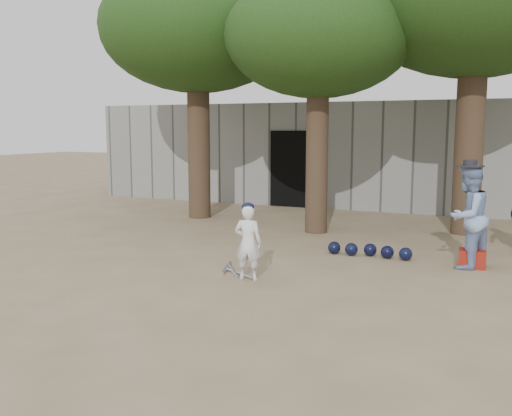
% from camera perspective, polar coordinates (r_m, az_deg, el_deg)
% --- Properties ---
extents(ground, '(70.00, 70.00, 0.00)m').
position_cam_1_polar(ground, '(9.13, -6.07, -6.50)').
color(ground, '#937C5E').
rests_on(ground, ground).
extents(boy_player, '(0.45, 0.33, 1.14)m').
position_cam_1_polar(boy_player, '(8.57, -0.80, -3.48)').
color(boy_player, white).
rests_on(boy_player, ground).
extents(spectator_blue, '(0.96, 1.03, 1.70)m').
position_cam_1_polar(spectator_blue, '(9.89, 20.40, -0.80)').
color(spectator_blue, '#88A0D2').
rests_on(spectator_blue, ground).
extents(red_bag, '(0.44, 0.35, 0.30)m').
position_cam_1_polar(red_bag, '(10.05, 20.80, -4.75)').
color(red_bag, maroon).
rests_on(red_bag, ground).
extents(back_building, '(16.00, 5.24, 3.00)m').
position_cam_1_polar(back_building, '(18.51, 10.33, 5.48)').
color(back_building, gray).
rests_on(back_building, ground).
extents(helmet_row, '(1.51, 0.33, 0.23)m').
position_cam_1_polar(helmet_row, '(10.37, 11.26, -4.19)').
color(helmet_row, black).
rests_on(helmet_row, ground).
extents(bat_pile, '(0.82, 0.79, 0.06)m').
position_cam_1_polar(bat_pile, '(9.13, -2.33, -6.28)').
color(bat_pile, '#BBBBC2').
rests_on(bat_pile, ground).
extents(tree_row, '(11.40, 5.80, 6.69)m').
position_cam_1_polar(tree_row, '(13.38, 8.09, 18.29)').
color(tree_row, brown).
rests_on(tree_row, ground).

